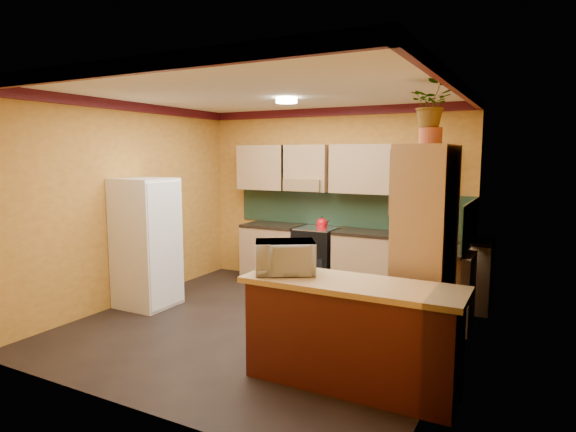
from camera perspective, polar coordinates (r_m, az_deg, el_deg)
The scene contains 15 objects.
room_shell at distance 5.72m, azimuth -1.50°, elevation 8.13°, with size 4.24×4.24×2.72m.
base_cabinets_back at distance 7.08m, azimuth 8.07°, elevation -5.55°, with size 3.65×0.60×0.88m, color tan.
countertop_back at distance 6.99m, azimuth 8.14°, elevation -1.87°, with size 3.65×0.62×0.04m, color black.
stove at distance 7.30m, azimuth 3.44°, elevation -4.97°, with size 0.58×0.58×0.91m, color black.
kettle at distance 7.12m, azimuth 4.04°, elevation -0.83°, with size 0.17×0.17×0.18m, color red, non-canonical shape.
sink at distance 6.77m, azimuth 14.33°, elevation -2.03°, with size 0.48×0.40×0.03m, color silver.
base_cabinets_right at distance 5.97m, azimuth 17.18°, elevation -8.23°, with size 0.60×0.80×0.88m, color tan.
countertop_right at distance 5.87m, azimuth 17.35°, elevation -3.89°, with size 0.62×0.80×0.04m, color black.
fridge at distance 6.62m, azimuth -16.45°, elevation -3.06°, with size 0.68×0.66×1.70m, color white.
pantry at distance 4.91m, azimuth 15.94°, elevation -4.20°, with size 0.48×0.90×2.10m, color tan.
fern_pot at distance 4.87m, azimuth 16.54°, elevation 9.06°, with size 0.22×0.22×0.16m, color #A54928.
fern at distance 4.89m, azimuth 16.67°, elevation 12.56°, with size 0.39×0.34×0.44m, color tan.
breakfast_bar at distance 4.32m, azimuth 7.43°, elevation -14.01°, with size 1.80×0.55×0.88m, color #521E13.
bar_top at distance 4.17m, azimuth 7.54°, elevation -8.05°, with size 1.90×0.65×0.05m, color tan.
microwave at distance 4.39m, azimuth -0.38°, elevation -4.90°, with size 0.53×0.36×0.30m, color white.
Camera 1 is at (2.82, -4.71, 2.01)m, focal length 30.00 mm.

